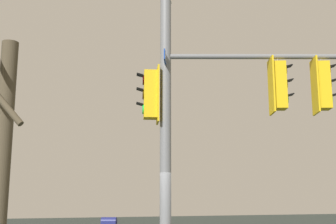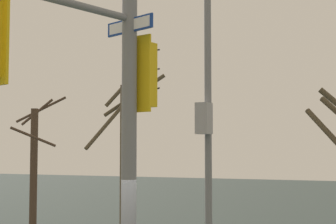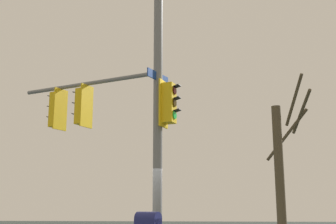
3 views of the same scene
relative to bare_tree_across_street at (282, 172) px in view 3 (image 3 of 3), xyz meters
The scene contains 2 objects.
main_signal_pole_assembly 5.12m from the bare_tree_across_street, 18.51° to the left, with size 5.17×5.12×8.31m.
bare_tree_across_street is the anchor object (origin of this frame).
Camera 3 is at (-1.84, 11.78, 1.47)m, focal length 47.11 mm.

